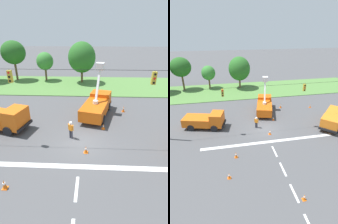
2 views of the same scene
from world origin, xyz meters
The scene contains 18 objects.
ground_plane centered at (0.00, 0.00, 0.00)m, with size 200.00×200.00×0.00m, color #4C4C4F.
grass_verge centered at (0.00, 18.00, 0.05)m, with size 56.00×12.00×0.10m, color #517F3D.
lane_markings centered at (0.00, -4.60, 0.00)m, with size 17.60×15.25×0.01m.
signal_gantry centered at (0.00, 0.00, 4.25)m, with size 26.20×0.33×7.20m.
tree_west centered at (-14.23, 20.92, 5.35)m, with size 4.60×4.14×7.55m.
tree_centre centered at (-8.30, 20.92, 3.78)m, with size 3.20×3.25×5.49m.
tree_east centered at (-1.10, 19.84, 4.70)m, with size 5.02×5.06×7.47m.
utility_truck_bucket_lift centered at (1.50, 5.86, 1.31)m, with size 4.03×6.90×5.99m.
utility_truck_support_near centered at (-8.27, 2.23, 1.19)m, with size 6.33×3.83×2.39m.
utility_truck_support_far centered at (10.49, -0.69, 1.17)m, with size 6.41×6.43×2.07m.
road_worker centered at (-1.02, 0.69, 1.00)m, with size 0.54×0.43×1.77m.
traffic_cone_foreground_left centered at (0.46, -1.44, 0.33)m, with size 0.36×0.36×0.68m.
traffic_cone_foreground_right centered at (2.12, 2.47, 0.29)m, with size 0.36×0.36×0.62m.
traffic_cone_mid_left centered at (-4.64, -5.32, 0.36)m, with size 0.36×0.36×0.73m.
traffic_cone_mid_right centered at (4.84, 6.83, 0.38)m, with size 0.36×0.36×0.76m.
traffic_cone_near_bucket centered at (0.56, -11.90, 0.31)m, with size 0.36×0.36×0.64m.
traffic_cone_lane_edge_b centered at (-5.62, -8.25, 0.32)m, with size 0.36×0.36×0.66m.
traffic_cone_far_left centered at (10.24, 5.83, 0.29)m, with size 0.36×0.36×0.62m.
Camera 2 is at (-5.66, -21.13, 13.42)m, focal length 28.00 mm.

